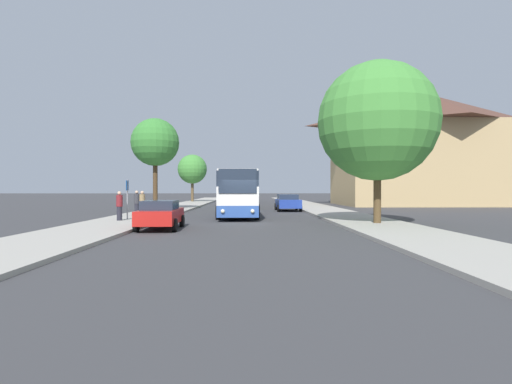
% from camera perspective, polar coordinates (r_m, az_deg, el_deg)
% --- Properties ---
extents(ground_plane, '(300.00, 300.00, 0.00)m').
position_cam_1_polar(ground_plane, '(23.67, -1.73, -4.33)').
color(ground_plane, '#38383A').
rests_on(ground_plane, ground).
extents(sidewalk_left, '(4.00, 120.00, 0.15)m').
position_cam_1_polar(sidewalk_left, '(24.76, -18.19, -3.97)').
color(sidewalk_left, '#A39E93').
rests_on(sidewalk_left, ground_plane).
extents(sidewalk_right, '(4.00, 120.00, 0.15)m').
position_cam_1_polar(sidewalk_right, '(24.59, 14.84, -3.99)').
color(sidewalk_right, '#A39E93').
rests_on(sidewalk_right, ground_plane).
extents(building_right_background, '(21.82, 12.83, 13.44)m').
position_cam_1_polar(building_right_background, '(53.36, 23.63, 5.52)').
color(building_right_background, tan).
rests_on(building_right_background, ground_plane).
extents(bus_front, '(3.00, 10.83, 3.18)m').
position_cam_1_polar(bus_front, '(28.74, -2.62, -0.08)').
color(bus_front, '#2D519E').
rests_on(bus_front, ground_plane).
extents(bus_middle, '(3.09, 10.72, 3.51)m').
position_cam_1_polar(bus_middle, '(42.57, -2.35, 0.32)').
color(bus_middle, '#238942').
rests_on(bus_middle, ground_plane).
extents(bus_rear, '(2.84, 10.31, 3.55)m').
position_cam_1_polar(bus_rear, '(57.13, -2.05, 0.37)').
color(bus_rear, silver).
rests_on(bus_rear, ground_plane).
extents(parked_car_left_curb, '(2.03, 4.03, 1.41)m').
position_cam_1_polar(parked_car_left_curb, '(19.99, -13.49, -3.08)').
color(parked_car_left_curb, red).
rests_on(parked_car_left_curb, ground_plane).
extents(parked_car_right_near, '(2.17, 4.60, 1.48)m').
position_cam_1_polar(parked_car_right_near, '(35.87, 4.56, -1.45)').
color(parked_car_right_near, '#233D9E').
rests_on(parked_car_right_near, ground_plane).
extents(bus_stop_sign, '(0.08, 0.45, 2.38)m').
position_cam_1_polar(bus_stop_sign, '(25.01, -17.91, -0.35)').
color(bus_stop_sign, gray).
rests_on(bus_stop_sign, sidewalk_left).
extents(pedestrian_waiting_near, '(0.36, 0.36, 1.69)m').
position_cam_1_polar(pedestrian_waiting_near, '(27.02, -15.94, -1.63)').
color(pedestrian_waiting_near, '#23232D').
rests_on(pedestrian_waiting_near, sidewalk_left).
extents(pedestrian_waiting_far, '(0.36, 0.36, 1.69)m').
position_cam_1_polar(pedestrian_waiting_far, '(24.35, -18.93, -1.87)').
color(pedestrian_waiting_far, '#23232D').
rests_on(pedestrian_waiting_far, sidewalk_left).
extents(pedestrian_walking_back, '(0.36, 0.36, 1.71)m').
position_cam_1_polar(pedestrian_walking_back, '(28.51, -16.67, -1.50)').
color(pedestrian_walking_back, '#23232D').
rests_on(pedestrian_walking_back, sidewalk_left).
extents(tree_left_near, '(4.21, 4.21, 6.78)m').
position_cam_1_polar(tree_left_near, '(58.47, -9.08, 3.23)').
color(tree_left_near, brown).
rests_on(tree_left_near, sidewalk_left).
extents(tree_left_far, '(4.16, 4.16, 7.98)m').
position_cam_1_polar(tree_left_far, '(36.23, -14.20, 6.85)').
color(tree_left_far, '#47331E').
rests_on(tree_left_far, sidewalk_left).
extents(tree_right_near, '(6.37, 6.37, 8.62)m').
position_cam_1_polar(tree_right_near, '(22.61, 16.96, 9.61)').
color(tree_right_near, '#513D23').
rests_on(tree_right_near, sidewalk_right).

